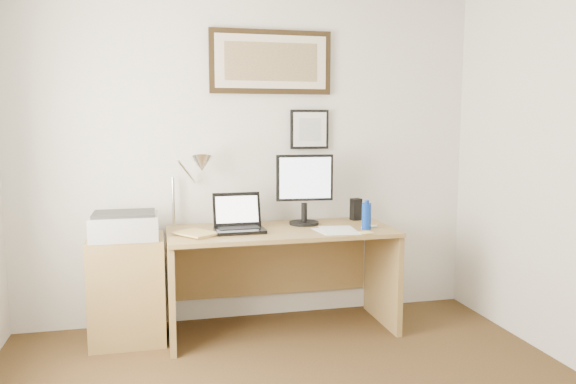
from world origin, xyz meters
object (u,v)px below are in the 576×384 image
object	(u,v)px
lcd_monitor	(305,186)
desk	(279,258)
printer	(124,226)
water_bottle	(366,216)
laptop	(239,223)
book	(184,236)
side_cabinet	(128,290)

from	to	relation	value
lcd_monitor	desk	bearing A→B (deg)	-167.60
desk	printer	xyz separation A→B (m)	(-1.07, -0.07, 0.30)
water_bottle	laptop	xyz separation A→B (m)	(-0.89, 0.16, -0.04)
lcd_monitor	book	bearing A→B (deg)	-163.12
lcd_monitor	printer	bearing A→B (deg)	-174.88
side_cabinet	lcd_monitor	world-z (taller)	lcd_monitor
book	laptop	bearing A→B (deg)	21.19
desk	laptop	distance (m)	0.43
side_cabinet	lcd_monitor	distance (m)	1.45
book	laptop	distance (m)	0.41
laptop	printer	bearing A→B (deg)	179.42
book	lcd_monitor	xyz separation A→B (m)	(0.89, 0.27, 0.28)
side_cabinet	lcd_monitor	size ratio (longest dim) A/B	1.40
water_bottle	laptop	distance (m)	0.90
book	desk	world-z (taller)	book
laptop	printer	size ratio (longest dim) A/B	0.78
side_cabinet	book	distance (m)	0.58
water_bottle	desk	distance (m)	0.71
laptop	lcd_monitor	distance (m)	0.57
side_cabinet	laptop	bearing A→B (deg)	-3.12
laptop	lcd_monitor	world-z (taller)	lcd_monitor
desk	lcd_monitor	world-z (taller)	lcd_monitor
water_bottle	book	xyz separation A→B (m)	(-1.27, 0.01, -0.08)
side_cabinet	water_bottle	distance (m)	1.73
water_bottle	printer	distance (m)	1.67
water_bottle	printer	world-z (taller)	water_bottle
printer	book	bearing A→B (deg)	-22.02
side_cabinet	laptop	world-z (taller)	laptop
book	laptop	xyz separation A→B (m)	(0.38, 0.15, 0.05)
side_cabinet	book	xyz separation A→B (m)	(0.38, -0.19, 0.40)
water_bottle	desk	size ratio (longest dim) A/B	0.12
printer	side_cabinet	bearing A→B (deg)	85.79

